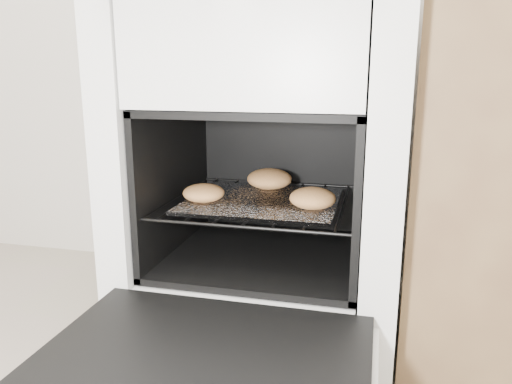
% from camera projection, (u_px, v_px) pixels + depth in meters
% --- Properties ---
extents(stove, '(0.65, 0.72, 1.00)m').
position_uv_depth(stove, '(271.00, 158.00, 1.30)').
color(stove, silver).
rests_on(stove, ground).
extents(oven_door, '(0.59, 0.46, 0.04)m').
position_uv_depth(oven_door, '(201.00, 369.00, 0.85)').
color(oven_door, black).
rests_on(oven_door, stove).
extents(oven_rack, '(0.47, 0.46, 0.01)m').
position_uv_depth(oven_rack, '(264.00, 201.00, 1.26)').
color(oven_rack, black).
rests_on(oven_rack, stove).
extents(foil_sheet, '(0.37, 0.33, 0.01)m').
position_uv_depth(foil_sheet, '(262.00, 201.00, 1.23)').
color(foil_sheet, white).
rests_on(foil_sheet, oven_rack).
extents(baked_rolls, '(0.41, 0.33, 0.05)m').
position_uv_depth(baked_rolls, '(266.00, 188.00, 1.25)').
color(baked_rolls, tan).
rests_on(baked_rolls, foil_sheet).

